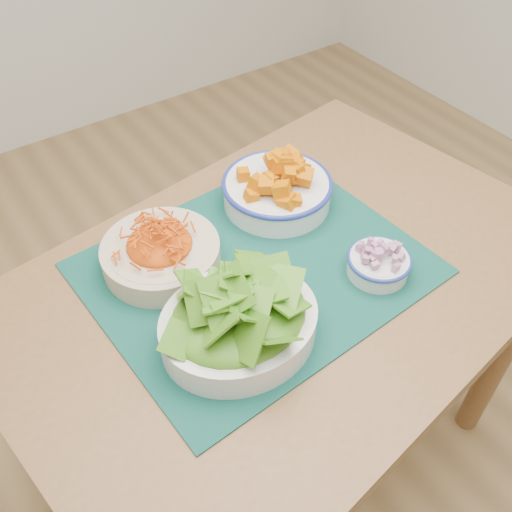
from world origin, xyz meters
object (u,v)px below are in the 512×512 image
(carrot_bowl, at_px, (160,249))
(onion_bowl, at_px, (379,262))
(squash_bowl, at_px, (277,184))
(table, at_px, (287,311))
(placemat, at_px, (256,268))
(lettuce_bowl, at_px, (239,315))

(carrot_bowl, relative_size, onion_bowl, 1.87)
(squash_bowl, bearing_deg, table, -119.16)
(table, xyz_separation_m, onion_bowl, (0.13, -0.09, 0.15))
(placemat, relative_size, lettuce_bowl, 2.08)
(table, xyz_separation_m, squash_bowl, (0.10, 0.17, 0.17))
(carrot_bowl, bearing_deg, placemat, -36.97)
(carrot_bowl, xyz_separation_m, onion_bowl, (0.32, -0.24, -0.01))
(lettuce_bowl, distance_m, onion_bowl, 0.29)
(table, xyz_separation_m, carrot_bowl, (-0.19, 0.15, 0.16))
(placemat, xyz_separation_m, onion_bowl, (0.18, -0.14, 0.03))
(placemat, relative_size, carrot_bowl, 2.17)
(carrot_bowl, height_order, lettuce_bowl, lettuce_bowl)
(carrot_bowl, bearing_deg, squash_bowl, 5.05)
(squash_bowl, bearing_deg, onion_bowl, -82.50)
(table, distance_m, onion_bowl, 0.22)
(lettuce_bowl, xyz_separation_m, onion_bowl, (0.29, -0.02, -0.03))
(carrot_bowl, xyz_separation_m, lettuce_bowl, (0.03, -0.22, 0.02))
(squash_bowl, bearing_deg, placemat, -137.47)
(carrot_bowl, bearing_deg, table, -38.71)
(lettuce_bowl, bearing_deg, placemat, 50.29)
(placemat, distance_m, onion_bowl, 0.23)
(squash_bowl, height_order, lettuce_bowl, lettuce_bowl)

